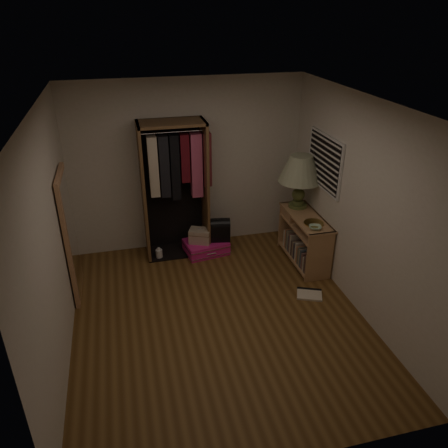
{
  "coord_description": "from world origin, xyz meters",
  "views": [
    {
      "loc": [
        -0.97,
        -4.2,
        3.49
      ],
      "look_at": [
        0.3,
        0.95,
        0.8
      ],
      "focal_mm": 35.0,
      "sensor_mm": 36.0,
      "label": 1
    }
  ],
  "objects_px": {
    "table_lamp": "(300,170)",
    "train_case": "(200,236)",
    "black_bag": "(219,229)",
    "open_wardrobe": "(176,177)",
    "console_bookshelf": "(303,237)",
    "pink_suitcase": "(206,247)",
    "floor_mirror": "(70,236)",
    "white_jug": "(159,254)"
  },
  "relations": [
    {
      "from": "train_case",
      "to": "white_jug",
      "type": "relative_size",
      "value": 2.12
    },
    {
      "from": "console_bookshelf",
      "to": "white_jug",
      "type": "distance_m",
      "value": 2.19
    },
    {
      "from": "pink_suitcase",
      "to": "black_bag",
      "type": "distance_m",
      "value": 0.36
    },
    {
      "from": "pink_suitcase",
      "to": "train_case",
      "type": "relative_size",
      "value": 1.89
    },
    {
      "from": "console_bookshelf",
      "to": "table_lamp",
      "type": "height_order",
      "value": "table_lamp"
    },
    {
      "from": "console_bookshelf",
      "to": "table_lamp",
      "type": "distance_m",
      "value": 0.99
    },
    {
      "from": "floor_mirror",
      "to": "white_jug",
      "type": "xyz_separation_m",
      "value": [
        1.14,
        0.6,
        -0.77
      ]
    },
    {
      "from": "open_wardrobe",
      "to": "white_jug",
      "type": "distance_m",
      "value": 1.21
    },
    {
      "from": "black_bag",
      "to": "table_lamp",
      "type": "xyz_separation_m",
      "value": [
        1.16,
        -0.26,
        0.95
      ]
    },
    {
      "from": "open_wardrobe",
      "to": "black_bag",
      "type": "relative_size",
      "value": 5.65
    },
    {
      "from": "train_case",
      "to": "black_bag",
      "type": "xyz_separation_m",
      "value": [
        0.3,
        0.01,
        0.07
      ]
    },
    {
      "from": "train_case",
      "to": "white_jug",
      "type": "bearing_deg",
      "value": -157.69
    },
    {
      "from": "open_wardrobe",
      "to": "pink_suitcase",
      "type": "distance_m",
      "value": 1.2
    },
    {
      "from": "train_case",
      "to": "black_bag",
      "type": "bearing_deg",
      "value": 24.61
    },
    {
      "from": "console_bookshelf",
      "to": "train_case",
      "type": "distance_m",
      "value": 1.56
    },
    {
      "from": "open_wardrobe",
      "to": "black_bag",
      "type": "bearing_deg",
      "value": -15.4
    },
    {
      "from": "train_case",
      "to": "white_jug",
      "type": "distance_m",
      "value": 0.68
    },
    {
      "from": "floor_mirror",
      "to": "table_lamp",
      "type": "bearing_deg",
      "value": 6.08
    },
    {
      "from": "floor_mirror",
      "to": "pink_suitcase",
      "type": "bearing_deg",
      "value": 17.75
    },
    {
      "from": "black_bag",
      "to": "white_jug",
      "type": "xyz_separation_m",
      "value": [
        -0.94,
        -0.0,
        -0.31
      ]
    },
    {
      "from": "console_bookshelf",
      "to": "open_wardrobe",
      "type": "xyz_separation_m",
      "value": [
        -1.75,
        0.73,
        0.83
      ]
    },
    {
      "from": "floor_mirror",
      "to": "black_bag",
      "type": "xyz_separation_m",
      "value": [
        2.09,
        0.6,
        -0.47
      ]
    },
    {
      "from": "black_bag",
      "to": "floor_mirror",
      "type": "bearing_deg",
      "value": -153.78
    },
    {
      "from": "train_case",
      "to": "black_bag",
      "type": "height_order",
      "value": "black_bag"
    },
    {
      "from": "open_wardrobe",
      "to": "train_case",
      "type": "distance_m",
      "value": 0.98
    },
    {
      "from": "open_wardrobe",
      "to": "black_bag",
      "type": "distance_m",
      "value": 1.05
    },
    {
      "from": "open_wardrobe",
      "to": "train_case",
      "type": "xyz_separation_m",
      "value": [
        0.29,
        -0.17,
        -0.92
      ]
    },
    {
      "from": "train_case",
      "to": "table_lamp",
      "type": "height_order",
      "value": "table_lamp"
    },
    {
      "from": "table_lamp",
      "to": "console_bookshelf",
      "type": "bearing_deg",
      "value": -90.67
    },
    {
      "from": "floor_mirror",
      "to": "train_case",
      "type": "relative_size",
      "value": 4.44
    },
    {
      "from": "open_wardrobe",
      "to": "train_case",
      "type": "bearing_deg",
      "value": -30.65
    },
    {
      "from": "train_case",
      "to": "open_wardrobe",
      "type": "bearing_deg",
      "value": 172.18
    },
    {
      "from": "pink_suitcase",
      "to": "train_case",
      "type": "distance_m",
      "value": 0.23
    },
    {
      "from": "table_lamp",
      "to": "train_case",
      "type": "bearing_deg",
      "value": 170.33
    },
    {
      "from": "console_bookshelf",
      "to": "open_wardrobe",
      "type": "bearing_deg",
      "value": 157.31
    },
    {
      "from": "train_case",
      "to": "table_lamp",
      "type": "xyz_separation_m",
      "value": [
        1.46,
        -0.25,
        1.02
      ]
    },
    {
      "from": "black_bag",
      "to": "white_jug",
      "type": "bearing_deg",
      "value": -169.69
    },
    {
      "from": "open_wardrobe",
      "to": "train_case",
      "type": "height_order",
      "value": "open_wardrobe"
    },
    {
      "from": "pink_suitcase",
      "to": "white_jug",
      "type": "height_order",
      "value": "pink_suitcase"
    },
    {
      "from": "open_wardrobe",
      "to": "console_bookshelf",
      "type": "bearing_deg",
      "value": -22.69
    },
    {
      "from": "floor_mirror",
      "to": "train_case",
      "type": "bearing_deg",
      "value": 18.44
    },
    {
      "from": "floor_mirror",
      "to": "table_lamp",
      "type": "height_order",
      "value": "floor_mirror"
    }
  ]
}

